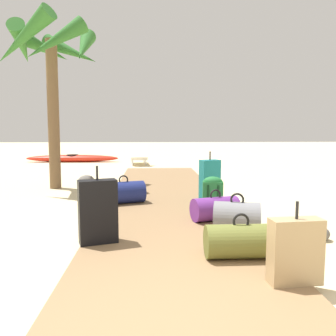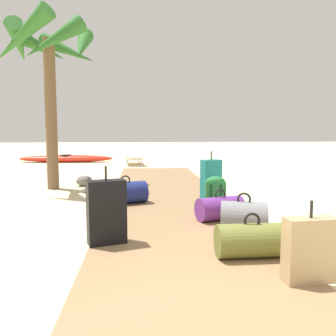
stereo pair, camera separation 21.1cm
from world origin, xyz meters
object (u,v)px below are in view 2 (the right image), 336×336
(suitcase_black, at_px, (107,212))
(palm_tree_far_left, at_px, (50,56))
(duffel_bag_grey, at_px, (244,217))
(duffel_bag_olive, at_px, (251,240))
(kayak, at_px, (66,159))
(suitcase_teal, at_px, (211,179))
(suitcase_tan, at_px, (310,250))
(duffel_bag_purple, at_px, (220,208))
(lounge_chair, at_px, (134,156))
(duffel_bag_navy, at_px, (126,193))
(backpack_green, at_px, (215,191))

(suitcase_black, xyz_separation_m, palm_tree_far_left, (-1.55, 4.04, 2.44))
(duffel_bag_grey, relative_size, palm_tree_far_left, 0.17)
(suitcase_black, bearing_deg, duffel_bag_olive, -19.72)
(palm_tree_far_left, bearing_deg, kayak, 99.62)
(suitcase_teal, height_order, duffel_bag_grey, suitcase_teal)
(suitcase_tan, bearing_deg, palm_tree_far_left, 122.66)
(duffel_bag_purple, xyz_separation_m, suitcase_black, (-1.45, -0.87, 0.19))
(duffel_bag_grey, bearing_deg, lounge_chair, 99.51)
(duffel_bag_navy, bearing_deg, suitcase_teal, 9.89)
(duffel_bag_olive, height_order, kayak, duffel_bag_olive)
(duffel_bag_navy, relative_size, duffel_bag_olive, 1.13)
(duffel_bag_purple, height_order, kayak, duffel_bag_purple)
(palm_tree_far_left, bearing_deg, duffel_bag_navy, -50.38)
(duffel_bag_grey, bearing_deg, backpack_green, 92.07)
(suitcase_tan, bearing_deg, duffel_bag_purple, 98.23)
(duffel_bag_navy, height_order, suitcase_black, suitcase_black)
(duffel_bag_purple, height_order, lounge_chair, lounge_chair)
(suitcase_black, relative_size, kayak, 0.23)
(suitcase_teal, xyz_separation_m, suitcase_black, (-1.61, -2.29, -0.00))
(duffel_bag_olive, distance_m, kayak, 11.64)
(suitcase_teal, distance_m, duffel_bag_grey, 2.04)
(suitcase_teal, relative_size, lounge_chair, 0.54)
(suitcase_teal, distance_m, duffel_bag_navy, 1.53)
(duffel_bag_olive, height_order, lounge_chair, lounge_chair)
(suitcase_teal, xyz_separation_m, duffel_bag_navy, (-1.50, -0.26, -0.17))
(backpack_green, height_order, duffel_bag_purple, backpack_green)
(backpack_green, xyz_separation_m, lounge_chair, (-1.44, 7.54, -0.02))
(duffel_bag_navy, bearing_deg, kayak, 108.14)
(duffel_bag_olive, bearing_deg, backpack_green, 87.12)
(duffel_bag_grey, distance_m, backpack_green, 1.36)
(duffel_bag_purple, bearing_deg, duffel_bag_navy, 139.11)
(duffel_bag_purple, xyz_separation_m, kayak, (-4.08, 9.52, -0.09))
(suitcase_teal, relative_size, suitcase_tan, 1.27)
(suitcase_tan, relative_size, palm_tree_far_left, 0.18)
(suitcase_black, distance_m, lounge_chair, 9.16)
(suitcase_teal, bearing_deg, duffel_bag_olive, -93.52)
(duffel_bag_purple, bearing_deg, backpack_green, 82.65)
(kayak, bearing_deg, duffel_bag_navy, -71.86)
(duffel_bag_navy, bearing_deg, suitcase_black, -93.22)
(duffel_bag_grey, bearing_deg, duffel_bag_navy, 129.99)
(duffel_bag_purple, bearing_deg, suitcase_tan, -81.77)
(suitcase_tan, relative_size, duffel_bag_olive, 0.99)
(suitcase_teal, bearing_deg, duffel_bag_navy, -170.11)
(duffel_bag_purple, relative_size, lounge_chair, 0.44)
(backpack_green, bearing_deg, duffel_bag_navy, 163.90)
(suitcase_teal, relative_size, palm_tree_far_left, 0.23)
(backpack_green, xyz_separation_m, duffel_bag_purple, (-0.10, -0.74, -0.10))
(backpack_green, bearing_deg, suitcase_tan, -86.05)
(backpack_green, height_order, kayak, backpack_green)
(duffel_bag_olive, bearing_deg, suitcase_tan, -62.74)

